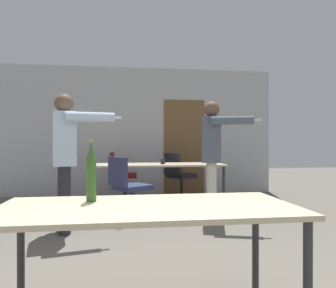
{
  "coord_description": "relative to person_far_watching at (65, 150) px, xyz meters",
  "views": [
    {
      "loc": [
        -0.24,
        -1.5,
        1.12
      ],
      "look_at": [
        0.29,
        2.34,
        1.1
      ],
      "focal_mm": 35.0,
      "sensor_mm": 36.0,
      "label": 1
    }
  ],
  "objects": [
    {
      "name": "office_chair_far_right",
      "position": [
        0.68,
        2.41,
        -0.6
      ],
      "size": [
        0.56,
        0.52,
        0.92
      ],
      "rotation": [
        0.0,
        0.0,
        4.68
      ],
      "color": "black",
      "rests_on": "ground_plane"
    },
    {
      "name": "office_chair_near_pushed",
      "position": [
        0.79,
        0.69,
        -0.61
      ],
      "size": [
        0.68,
        0.66,
        0.91
      ],
      "rotation": [
        0.0,
        0.0,
        5.29
      ],
      "color": "black",
      "rests_on": "ground_plane"
    },
    {
      "name": "person_far_watching",
      "position": [
        0.0,
        0.0,
        0.0
      ],
      "size": [
        0.89,
        0.69,
        1.72
      ],
      "rotation": [
        0.0,
        0.0,
        -1.36
      ],
      "color": "#28282D",
      "rests_on": "ground_plane"
    },
    {
      "name": "conference_table_near",
      "position": [
        0.85,
        -2.25,
        -0.35
      ],
      "size": [
        1.77,
        0.81,
        0.74
      ],
      "color": "#C6B793",
      "rests_on": "ground_plane"
    },
    {
      "name": "drink_cup",
      "position": [
        1.4,
        1.47,
        -0.24
      ],
      "size": [
        0.08,
        0.08,
        0.09
      ],
      "color": "#232328",
      "rests_on": "conference_table_far"
    },
    {
      "name": "beer_bottle",
      "position": [
        0.51,
        -2.07,
        -0.1
      ],
      "size": [
        0.06,
        0.06,
        0.39
      ],
      "color": "#2D511E",
      "rests_on": "conference_table_near"
    },
    {
      "name": "conference_table_far",
      "position": [
        1.3,
        1.51,
        -0.34
      ],
      "size": [
        2.34,
        0.79,
        0.74
      ],
      "color": "#C6B793",
      "rests_on": "ground_plane"
    },
    {
      "name": "office_chair_mid_tucked",
      "position": [
        1.82,
        2.25,
        -0.61
      ],
      "size": [
        0.68,
        0.66,
        0.91
      ],
      "rotation": [
        0.0,
        0.0,
        5.31
      ],
      "color": "black",
      "rests_on": "ground_plane"
    },
    {
      "name": "person_right_polo",
      "position": [
        2.01,
        0.43,
        -0.0
      ],
      "size": [
        0.75,
        0.83,
        1.72
      ],
      "rotation": [
        0.0,
        0.0,
        -1.85
      ],
      "color": "beige",
      "rests_on": "ground_plane"
    },
    {
      "name": "back_wall",
      "position": [
        0.98,
        2.92,
        0.33
      ],
      "size": [
        6.13,
        0.12,
        2.73
      ],
      "color": "#B2B5B7",
      "rests_on": "ground_plane"
    }
  ]
}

